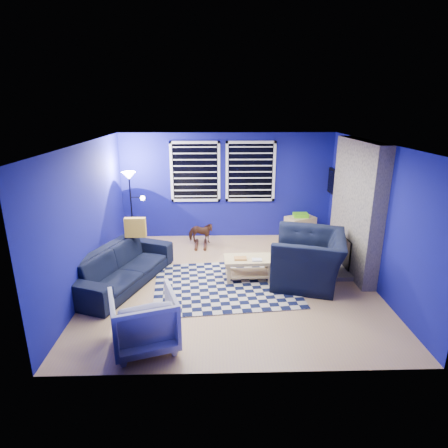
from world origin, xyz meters
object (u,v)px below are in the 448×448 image
at_px(tv, 336,184).
at_px(floor_lamp, 131,186).
at_px(armchair_big, 309,258).
at_px(armchair_bent, 144,320).
at_px(cabinet, 300,227).
at_px(rocking_horse, 201,233).
at_px(coffee_table, 248,264).
at_px(sofa, 122,266).

distance_m(tv, floor_lamp, 4.58).
distance_m(armchair_big, floor_lamp, 4.09).
relative_size(tv, armchair_bent, 1.17).
distance_m(armchair_bent, cabinet, 5.14).
bearing_deg(floor_lamp, cabinet, 6.77).
xyz_separation_m(rocking_horse, coffee_table, (0.93, -1.73, -0.02)).
height_order(rocking_horse, cabinet, cabinet).
bearing_deg(armchair_bent, floor_lamp, -94.50).
distance_m(tv, sofa, 4.99).
distance_m(sofa, coffee_table, 2.28).
distance_m(tv, cabinet, 1.34).
relative_size(sofa, rocking_horse, 3.84).
xyz_separation_m(tv, armchair_big, (-1.06, -2.06, -0.95)).
xyz_separation_m(rocking_horse, cabinet, (2.38, 0.46, -0.04)).
bearing_deg(floor_lamp, sofa, -85.32).
bearing_deg(rocking_horse, sofa, 155.72).
distance_m(tv, armchair_bent, 5.49).
height_order(coffee_table, floor_lamp, floor_lamp).
xyz_separation_m(armchair_bent, coffee_table, (1.56, 1.97, -0.08)).
relative_size(armchair_bent, floor_lamp, 0.49).
xyz_separation_m(armchair_big, floor_lamp, (-3.52, 1.85, 0.96)).
bearing_deg(rocking_horse, armchair_bent, -177.64).
height_order(armchair_bent, floor_lamp, floor_lamp).
relative_size(armchair_bent, cabinet, 1.10).
height_order(sofa, armchair_big, armchair_big).
distance_m(tv, coffee_table, 3.10).
height_order(sofa, coffee_table, sofa).
height_order(rocking_horse, coffee_table, rocking_horse).
distance_m(armchair_big, armchair_bent, 3.23).
distance_m(armchair_bent, coffee_table, 2.52).
distance_m(armchair_bent, floor_lamp, 3.94).
bearing_deg(coffee_table, tv, 42.18).
relative_size(armchair_big, armchair_bent, 1.64).
bearing_deg(cabinet, coffee_table, -147.17).
relative_size(tv, coffee_table, 1.12).
bearing_deg(cabinet, rocking_horse, 167.39).
relative_size(rocking_horse, cabinet, 0.77).
relative_size(cabinet, floor_lamp, 0.45).
height_order(sofa, cabinet, sofa).
bearing_deg(armchair_big, tv, 168.91).
bearing_deg(coffee_table, floor_lamp, 144.52).
bearing_deg(coffee_table, rocking_horse, 118.22).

